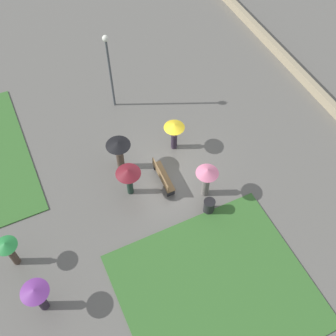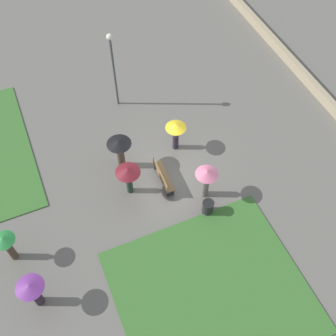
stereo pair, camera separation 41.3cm
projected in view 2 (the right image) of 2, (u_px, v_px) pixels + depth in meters
The scene contains 12 objects.
ground_plane at pixel (167, 167), 21.16m from camera, with size 90.00×90.00×0.00m, color #66635E.
lawn_patch_near at pixel (211, 291), 17.40m from camera, with size 6.85×7.68×0.06m.
parapet_wall at pixel (333, 107), 23.20m from camera, with size 45.00×0.35×0.59m.
park_bench at pixel (162, 176), 20.26m from camera, with size 1.91×0.48×0.90m.
lamp_post at pixel (113, 62), 21.39m from camera, with size 0.32×0.32×4.64m.
trash_bin at pixel (208, 207), 19.34m from camera, with size 0.55×0.55×0.78m.
crowd_person_pink at pixel (206, 177), 19.06m from camera, with size 1.06×1.06×1.95m.
crowd_person_yellow at pixel (176, 130), 20.83m from camera, with size 1.04×1.04×1.78m.
crowd_person_maroon at pixel (128, 173), 19.17m from camera, with size 1.17×1.17×1.82m.
crowd_person_black at pixel (120, 148), 20.10m from camera, with size 1.19×1.19×1.94m.
lone_walker_far_path at pixel (32, 291), 16.15m from camera, with size 1.12×1.12×1.84m.
lone_walker_mid_plaza at pixel (6, 244), 17.31m from camera, with size 0.94×0.94×1.79m.
Camera 2 is at (-11.45, 4.85, 17.12)m, focal length 45.00 mm.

